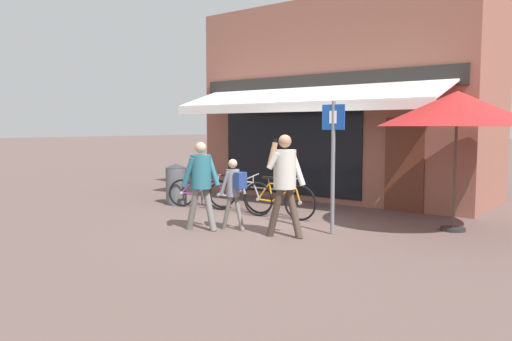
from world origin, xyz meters
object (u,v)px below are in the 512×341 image
object	(u,v)px
parking_sign	(333,153)
cafe_parasol	(457,109)
bicycle_purple	(202,192)
pedestrian_second_adult	(201,177)
bicycle_orange	(278,200)
pedestrian_adult	(285,175)
bicycle_silver	(238,195)
litter_bin	(176,184)
pedestrian_child	(234,185)

from	to	relation	value
parking_sign	cafe_parasol	world-z (taller)	cafe_parasol
bicycle_purple	pedestrian_second_adult	distance (m)	2.76
bicycle_purple	cafe_parasol	distance (m)	5.91
bicycle_purple	parking_sign	distance (m)	4.15
bicycle_orange	pedestrian_adult	size ratio (longest dim) A/B	0.96
bicycle_silver	cafe_parasol	world-z (taller)	cafe_parasol
bicycle_orange	litter_bin	bearing A→B (deg)	172.83
cafe_parasol	pedestrian_child	bearing A→B (deg)	-142.40
pedestrian_adult	pedestrian_second_adult	xyz separation A→B (m)	(-1.55, -0.46, -0.10)
bicycle_orange	pedestrian_second_adult	xyz separation A→B (m)	(-0.42, -1.86, 0.60)
bicycle_orange	pedestrian_second_adult	bearing A→B (deg)	-109.49
bicycle_silver	pedestrian_child	world-z (taller)	pedestrian_child
pedestrian_adult	pedestrian_child	world-z (taller)	pedestrian_adult
litter_bin	parking_sign	bearing A→B (deg)	-8.25
pedestrian_adult	litter_bin	bearing A→B (deg)	-13.14
bicycle_orange	cafe_parasol	bearing A→B (deg)	9.64
pedestrian_adult	pedestrian_child	xyz separation A→B (m)	(-1.06, -0.10, -0.26)
litter_bin	parking_sign	world-z (taller)	parking_sign
bicycle_purple	litter_bin	xyz separation A→B (m)	(-0.83, -0.05, 0.15)
pedestrian_child	pedestrian_second_adult	bearing A→B (deg)	41.44
parking_sign	cafe_parasol	distance (m)	2.42
pedestrian_adult	pedestrian_child	distance (m)	1.10
pedestrian_child	parking_sign	distance (m)	1.89
parking_sign	cafe_parasol	xyz separation A→B (m)	(1.60, 1.64, 0.78)
bicycle_silver	bicycle_orange	bearing A→B (deg)	-13.14
pedestrian_child	parking_sign	size ratio (longest dim) A/B	0.56
pedestrian_adult	pedestrian_second_adult	distance (m)	1.62
bicycle_orange	bicycle_silver	bearing A→B (deg)	169.83
pedestrian_child	cafe_parasol	bearing A→B (deg)	-138.12
bicycle_purple	parking_sign	xyz separation A→B (m)	(3.93, -0.74, 1.09)
pedestrian_adult	cafe_parasol	size ratio (longest dim) A/B	0.63
bicycle_purple	pedestrian_child	world-z (taller)	pedestrian_child
pedestrian_child	parking_sign	xyz separation A→B (m)	(1.59, 0.82, 0.61)
bicycle_purple	cafe_parasol	bearing A→B (deg)	-17.53
bicycle_silver	cafe_parasol	distance (m)	4.86
pedestrian_child	pedestrian_second_adult	size ratio (longest dim) A/B	0.81
pedestrian_second_adult	cafe_parasol	world-z (taller)	cafe_parasol
bicycle_silver	pedestrian_adult	xyz separation A→B (m)	(2.28, -1.46, 0.70)
bicycle_purple	pedestrian_child	size ratio (longest dim) A/B	1.16
bicycle_orange	pedestrian_second_adult	distance (m)	2.00
pedestrian_second_adult	litter_bin	xyz separation A→B (m)	(-2.69, 1.88, -0.48)
pedestrian_adult	parking_sign	distance (m)	0.96
bicycle_silver	cafe_parasol	xyz separation A→B (m)	(4.41, 0.90, 1.84)
litter_bin	cafe_parasol	world-z (taller)	cafe_parasol
bicycle_purple	bicycle_orange	bearing A→B (deg)	-28.47
litter_bin	bicycle_orange	bearing A→B (deg)	-0.33
cafe_parasol	bicycle_orange	bearing A→B (deg)	-163.52
bicycle_purple	bicycle_silver	size ratio (longest dim) A/B	0.87
bicycle_silver	parking_sign	xyz separation A→B (m)	(2.81, -0.74, 1.06)
cafe_parasol	pedestrian_adult	bearing A→B (deg)	-132.02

